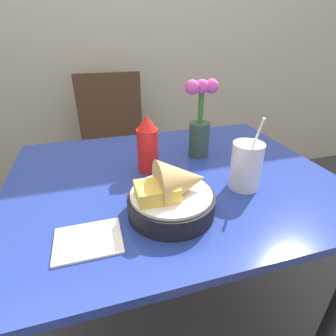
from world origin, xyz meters
TOP-DOWN VIEW (x-y plane):
  - ground_plane at (0.00, 0.00)m, footprint 12.00×12.00m
  - wall_window at (0.00, 1.20)m, footprint 7.00×0.06m
  - dining_table at (0.00, 0.00)m, footprint 1.04×0.82m
  - chair_far_window at (-0.11, 0.88)m, footprint 0.40×0.40m
  - food_basket at (-0.05, -0.19)m, footprint 0.22×0.22m
  - ketchup_bottle at (-0.07, 0.06)m, footprint 0.07×0.07m
  - drink_cup at (0.19, -0.13)m, footprint 0.09×0.09m
  - flower_vase at (0.14, 0.12)m, footprint 0.12×0.07m
  - napkin at (-0.27, -0.24)m, footprint 0.15×0.12m

SIDE VIEW (x-z plane):
  - ground_plane at x=0.00m, z-range 0.00..0.00m
  - chair_far_window at x=-0.11m, z-range 0.08..1.02m
  - dining_table at x=0.00m, z-range 0.26..0.99m
  - napkin at x=-0.27m, z-range 0.73..0.74m
  - food_basket at x=-0.05m, z-range 0.71..0.86m
  - drink_cup at x=0.19m, z-range 0.68..0.91m
  - ketchup_bottle at x=-0.07m, z-range 0.73..0.92m
  - flower_vase at x=0.14m, z-range 0.72..1.00m
  - wall_window at x=0.00m, z-range 0.00..2.60m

